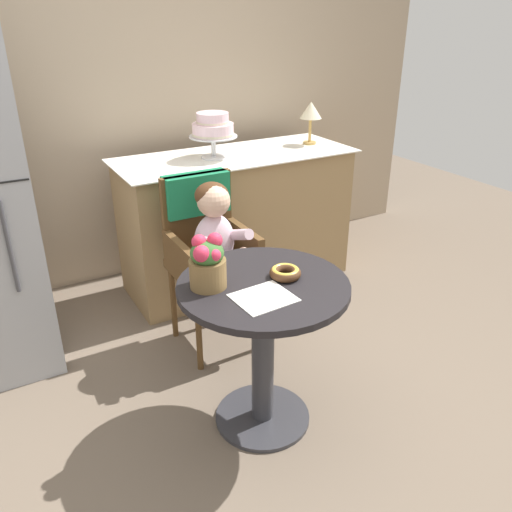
# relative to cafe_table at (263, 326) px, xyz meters

# --- Properties ---
(ground_plane) EXTENTS (8.00, 8.00, 0.00)m
(ground_plane) POSITION_rel_cafe_table_xyz_m (0.00, 0.00, -0.51)
(ground_plane) COLOR #6B5B4C
(back_wall) EXTENTS (4.80, 0.10, 2.70)m
(back_wall) POSITION_rel_cafe_table_xyz_m (0.00, 1.85, 0.84)
(back_wall) COLOR tan
(back_wall) RESTS_ON ground
(cafe_table) EXTENTS (0.72, 0.72, 0.72)m
(cafe_table) POSITION_rel_cafe_table_xyz_m (0.00, 0.00, 0.00)
(cafe_table) COLOR black
(cafe_table) RESTS_ON ground
(wicker_chair) EXTENTS (0.42, 0.45, 0.95)m
(wicker_chair) POSITION_rel_cafe_table_xyz_m (0.08, 0.76, 0.13)
(wicker_chair) COLOR brown
(wicker_chair) RESTS_ON ground
(seated_child) EXTENTS (0.27, 0.32, 0.73)m
(seated_child) POSITION_rel_cafe_table_xyz_m (0.08, 0.61, 0.17)
(seated_child) COLOR silver
(seated_child) RESTS_ON ground
(paper_napkin) EXTENTS (0.24, 0.21, 0.00)m
(paper_napkin) POSITION_rel_cafe_table_xyz_m (-0.06, -0.11, 0.21)
(paper_napkin) COLOR white
(paper_napkin) RESTS_ON cafe_table
(donut_front) EXTENTS (0.13, 0.13, 0.04)m
(donut_front) POSITION_rel_cafe_table_xyz_m (0.11, 0.00, 0.24)
(donut_front) COLOR #4C2D19
(donut_front) RESTS_ON cafe_table
(flower_vase) EXTENTS (0.15, 0.15, 0.23)m
(flower_vase) POSITION_rel_cafe_table_xyz_m (-0.21, 0.08, 0.32)
(flower_vase) COLOR brown
(flower_vase) RESTS_ON cafe_table
(display_counter) EXTENTS (1.56, 0.62, 0.90)m
(display_counter) POSITION_rel_cafe_table_xyz_m (0.55, 1.30, -0.05)
(display_counter) COLOR #93754C
(display_counter) RESTS_ON ground
(tiered_cake_stand) EXTENTS (0.30, 0.30, 0.28)m
(tiered_cake_stand) POSITION_rel_cafe_table_xyz_m (0.40, 1.30, 0.58)
(tiered_cake_stand) COLOR silver
(tiered_cake_stand) RESTS_ON display_counter
(table_lamp) EXTENTS (0.15, 0.15, 0.28)m
(table_lamp) POSITION_rel_cafe_table_xyz_m (1.13, 1.32, 0.61)
(table_lamp) COLOR #B28C47
(table_lamp) RESTS_ON display_counter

